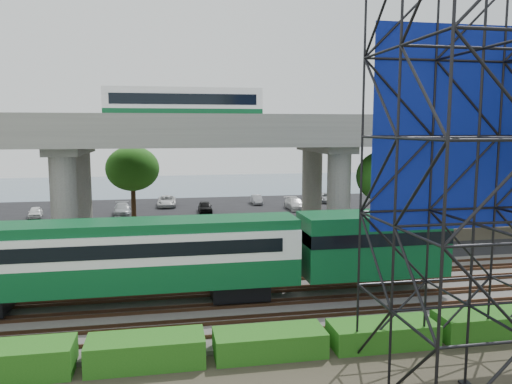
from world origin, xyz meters
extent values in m
plane|color=#474233|center=(0.00, 0.00, 0.00)|extent=(140.00, 140.00, 0.00)
cube|color=slate|center=(0.00, 2.00, 0.10)|extent=(90.00, 12.00, 0.20)
cube|color=black|center=(0.00, 10.50, 0.04)|extent=(90.00, 5.00, 0.08)
cube|color=black|center=(0.00, 34.00, 0.04)|extent=(90.00, 18.00, 0.08)
cube|color=#4A637B|center=(0.00, 56.00, 0.01)|extent=(140.00, 40.00, 0.03)
cube|color=#472D1E|center=(0.00, -2.72, 0.28)|extent=(90.00, 0.08, 0.16)
cube|color=#472D1E|center=(0.00, -1.28, 0.28)|extent=(90.00, 0.08, 0.16)
cube|color=#472D1E|center=(0.00, -0.72, 0.28)|extent=(90.00, 0.08, 0.16)
cube|color=#472D1E|center=(0.00, 0.72, 0.28)|extent=(90.00, 0.08, 0.16)
cube|color=#472D1E|center=(0.00, 1.28, 0.28)|extent=(90.00, 0.08, 0.16)
cube|color=#472D1E|center=(0.00, 2.72, 0.28)|extent=(90.00, 0.08, 0.16)
cube|color=#472D1E|center=(0.00, 3.28, 0.28)|extent=(90.00, 0.08, 0.16)
cube|color=#472D1E|center=(0.00, 4.72, 0.28)|extent=(90.00, 0.08, 0.16)
cube|color=#472D1E|center=(0.00, 5.28, 0.28)|extent=(90.00, 0.08, 0.16)
cube|color=#472D1E|center=(0.00, 6.72, 0.28)|extent=(90.00, 0.08, 0.16)
cube|color=black|center=(0.70, 2.00, 0.81)|extent=(3.00, 2.20, 0.90)
cube|color=#0B5027|center=(-5.80, 2.00, 1.96)|extent=(19.00, 3.00, 1.40)
cube|color=white|center=(-5.80, 2.00, 3.41)|extent=(19.00, 3.00, 1.50)
cube|color=#0B5027|center=(-5.80, 2.00, 4.41)|extent=(19.00, 2.60, 0.50)
cube|color=black|center=(-4.80, 2.00, 3.46)|extent=(15.00, 3.06, 0.70)
cube|color=#0B5027|center=(8.20, 2.00, 2.96)|extent=(8.00, 3.00, 3.40)
cube|color=#9E9B93|center=(0.00, 16.00, 8.60)|extent=(80.00, 12.00, 1.20)
cube|color=#9E9B93|center=(0.00, 10.25, 9.75)|extent=(80.00, 0.50, 1.10)
cube|color=#9E9B93|center=(0.00, 21.75, 9.75)|extent=(80.00, 0.50, 1.10)
cylinder|color=#9E9B93|center=(-10.00, 12.50, 4.00)|extent=(1.80, 1.80, 8.00)
cylinder|color=#9E9B93|center=(-10.00, 19.50, 4.00)|extent=(1.80, 1.80, 8.00)
cube|color=#9E9B93|center=(-10.00, 16.00, 7.70)|extent=(2.40, 9.00, 0.60)
cylinder|color=#9E9B93|center=(10.00, 12.50, 4.00)|extent=(1.80, 1.80, 8.00)
cylinder|color=#9E9B93|center=(10.00, 19.50, 4.00)|extent=(1.80, 1.80, 8.00)
cube|color=#9E9B93|center=(10.00, 16.00, 7.70)|extent=(2.40, 9.00, 0.60)
cylinder|color=#9E9B93|center=(28.00, 19.50, 4.00)|extent=(1.80, 1.80, 8.00)
cube|color=black|center=(-1.50, 16.00, 9.55)|extent=(12.00, 2.50, 0.70)
cube|color=#0B5027|center=(-1.50, 16.00, 10.35)|extent=(12.00, 2.50, 0.90)
cube|color=white|center=(-1.50, 16.00, 11.45)|extent=(12.00, 2.50, 1.30)
cube|color=black|center=(-1.50, 16.00, 11.50)|extent=(11.00, 2.56, 0.80)
cube|color=white|center=(-1.50, 16.00, 12.25)|extent=(12.00, 2.40, 0.30)
cube|color=navy|center=(9.04, -4.95, 9.30)|extent=(8.10, 0.08, 8.25)
cube|color=black|center=(9.04, -8.00, 0.04)|extent=(9.36, 6.36, 0.08)
cube|color=#1B5A14|center=(-9.00, -4.30, 0.60)|extent=(4.60, 1.80, 1.20)
cube|color=#1B5A14|center=(-4.00, -4.30, 0.58)|extent=(4.60, 1.80, 1.15)
cube|color=#1B5A14|center=(1.00, -4.30, 0.52)|extent=(4.60, 1.80, 1.03)
cube|color=#1B5A14|center=(6.00, -4.30, 0.51)|extent=(4.60, 1.80, 1.01)
cube|color=#1B5A14|center=(11.00, -4.30, 0.56)|extent=(4.60, 1.80, 1.12)
cylinder|color=#382314|center=(14.00, 12.50, 2.40)|extent=(0.44, 0.44, 4.80)
ellipsoid|color=#1B5A14|center=(14.00, 12.50, 5.60)|extent=(4.94, 4.94, 4.18)
cylinder|color=#382314|center=(-6.00, 24.00, 2.40)|extent=(0.44, 0.44, 4.80)
ellipsoid|color=#1B5A14|center=(-6.00, 24.00, 5.60)|extent=(4.94, 4.94, 4.18)
imported|color=white|center=(-16.40, 31.00, 0.63)|extent=(1.77, 3.36, 1.09)
imported|color=#95979B|center=(-14.56, 36.00, 0.64)|extent=(1.64, 3.53, 1.12)
imported|color=#A5A9AD|center=(-7.61, 31.00, 0.69)|extent=(2.07, 4.35, 1.22)
imported|color=silver|center=(-2.87, 36.00, 0.71)|extent=(2.22, 4.61, 1.27)
imported|color=black|center=(1.26, 31.00, 0.69)|extent=(1.48, 3.60, 1.22)
imported|color=gray|center=(8.01, 36.00, 0.62)|extent=(1.28, 3.34, 1.09)
imported|color=silver|center=(11.56, 31.00, 0.73)|extent=(1.91, 4.52, 1.30)
imported|color=#96999D|center=(16.88, 36.00, 0.64)|extent=(2.39, 4.24, 1.12)
camera|label=1|loc=(-3.15, -23.55, 9.33)|focal=35.00mm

